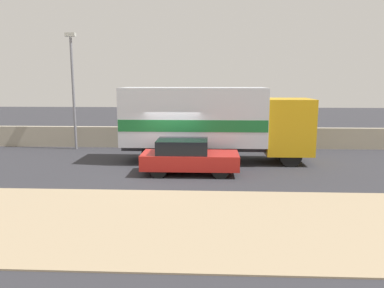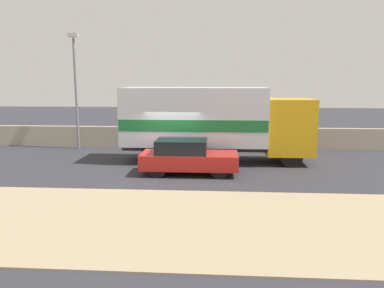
% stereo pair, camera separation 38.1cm
% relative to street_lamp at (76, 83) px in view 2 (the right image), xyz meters
% --- Properties ---
extents(ground_plane, '(80.00, 80.00, 0.00)m').
position_rel_street_lamp_xyz_m(ground_plane, '(6.01, -5.48, -3.78)').
color(ground_plane, '#2D2D33').
extents(dirt_shoulder_foreground, '(60.00, 5.76, 0.04)m').
position_rel_street_lamp_xyz_m(dirt_shoulder_foreground, '(6.01, -10.98, -3.76)').
color(dirt_shoulder_foreground, '#9E896B').
rests_on(dirt_shoulder_foreground, ground_plane).
extents(stone_wall_backdrop, '(60.00, 0.35, 1.21)m').
position_rel_street_lamp_xyz_m(stone_wall_backdrop, '(6.01, 0.80, -3.18)').
color(stone_wall_backdrop, '#A39984').
rests_on(stone_wall_backdrop, ground_plane).
extents(street_lamp, '(0.56, 0.28, 6.48)m').
position_rel_street_lamp_xyz_m(street_lamp, '(0.00, 0.00, 0.00)').
color(street_lamp, slate).
rests_on(street_lamp, ground_plane).
extents(box_truck, '(8.96, 2.53, 3.57)m').
position_rel_street_lamp_xyz_m(box_truck, '(7.71, -3.00, -1.78)').
color(box_truck, gold).
rests_on(box_truck, ground_plane).
extents(car_hatchback, '(4.04, 1.71, 1.47)m').
position_rel_street_lamp_xyz_m(car_hatchback, '(6.77, -5.53, -3.04)').
color(car_hatchback, '#B21E19').
rests_on(car_hatchback, ground_plane).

